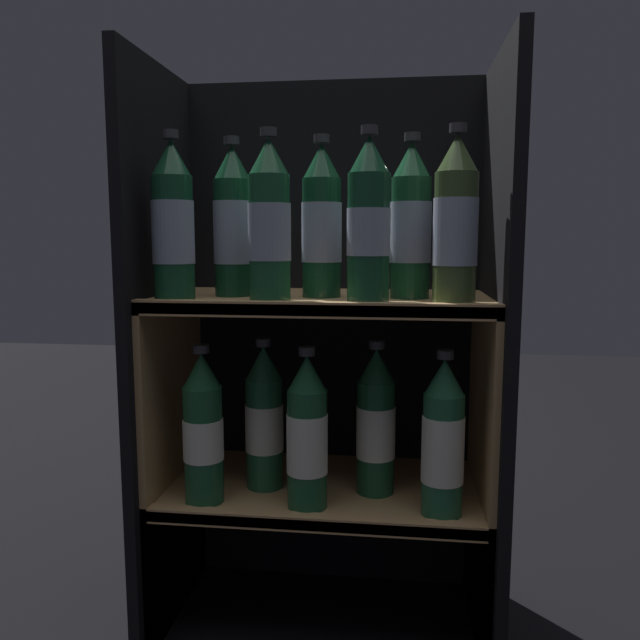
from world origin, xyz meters
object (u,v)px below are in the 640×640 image
bottle_upper_front_1 (269,224)px  bottle_lower_front_0 (203,431)px  bottle_upper_back_0 (233,225)px  bottle_lower_front_2 (443,441)px  bottle_upper_back_2 (411,225)px  bottle_upper_front_2 (369,223)px  bottle_lower_front_1 (307,436)px  bottle_lower_back_0 (264,420)px  bottle_lower_back_1 (376,424)px  bottle_upper_back_1 (324,225)px  bottle_upper_front_3 (455,224)px  bottle_upper_front_0 (173,224)px

bottle_upper_front_1 → bottle_lower_front_0: 0.37m
bottle_upper_back_0 → bottle_lower_front_2: 0.51m
bottle_upper_front_1 → bottle_upper_back_2: 0.24m
bottle_upper_front_2 → bottle_lower_front_1: 0.37m
bottle_lower_front_0 → bottle_lower_front_1: (0.18, 0.00, -0.00)m
bottle_lower_back_0 → bottle_lower_back_1: same height
bottle_upper_back_0 → bottle_upper_back_1: same height
bottle_upper_back_2 → bottle_lower_back_1: size_ratio=1.00×
bottle_upper_front_3 → bottle_lower_front_2: bearing=180.0°
bottle_upper_front_2 → bottle_lower_front_1: bottle_upper_front_2 is taller
bottle_lower_back_0 → bottle_upper_front_0: bearing=-149.7°
bottle_lower_back_1 → bottle_upper_front_0: bearing=-167.0°
bottle_upper_front_0 → bottle_upper_front_2: 0.32m
bottle_lower_front_0 → bottle_lower_front_1: size_ratio=1.00×
bottle_upper_back_0 → bottle_upper_back_1: (0.16, 0.00, 0.00)m
bottle_lower_front_0 → bottle_upper_back_0: bearing=63.5°
bottle_upper_front_2 → bottle_upper_back_1: same height
bottle_upper_front_3 → bottle_lower_front_0: 0.54m
bottle_upper_back_0 → bottle_lower_front_2: size_ratio=1.00×
bottle_upper_front_0 → bottle_upper_back_2: bearing=11.2°
bottle_upper_front_3 → bottle_lower_back_0: (-0.32, 0.08, -0.35)m
bottle_upper_back_2 → bottle_lower_back_0: bearing=180.0°
bottle_upper_front_3 → bottle_upper_back_1: bearing=160.2°
bottle_upper_back_1 → bottle_lower_front_1: (-0.02, -0.08, -0.35)m
bottle_lower_front_1 → bottle_upper_back_0: bearing=151.3°
bottle_lower_front_1 → bottle_lower_back_1: bearing=34.6°
bottle_upper_front_1 → bottle_upper_front_3: size_ratio=1.00×
bottle_upper_front_0 → bottle_upper_back_1: size_ratio=1.00×
bottle_upper_front_2 → bottle_upper_back_0: 0.25m
bottle_upper_back_0 → bottle_lower_front_2: bottle_upper_back_0 is taller
bottle_lower_front_1 → bottle_lower_back_0: same height
bottle_upper_front_2 → bottle_upper_back_1: (-0.08, 0.08, -0.00)m
bottle_upper_front_1 → bottle_upper_back_0: size_ratio=1.00×
bottle_upper_back_1 → bottle_lower_back_1: 0.36m
bottle_upper_back_0 → bottle_lower_back_0: bearing=0.0°
bottle_upper_front_0 → bottle_lower_front_1: bearing=0.0°
bottle_upper_back_0 → bottle_lower_front_0: bottle_upper_back_0 is taller
bottle_upper_back_0 → bottle_lower_front_2: bearing=-11.9°
bottle_upper_front_2 → bottle_upper_back_2: 0.10m
bottle_upper_front_1 → bottle_upper_front_2: bearing=0.0°
bottle_lower_front_2 → bottle_upper_front_2: bearing=180.0°
bottle_lower_front_0 → bottle_lower_front_2: size_ratio=1.00×
bottle_upper_back_0 → bottle_lower_back_1: (0.25, 0.00, -0.35)m
bottle_upper_back_1 → bottle_lower_front_2: bearing=-20.7°
bottle_upper_front_2 → bottle_upper_front_0: bearing=180.0°
bottle_upper_front_0 → bottle_lower_back_0: (0.13, 0.08, -0.35)m
bottle_lower_front_0 → bottle_upper_back_1: bearing=21.2°
bottle_upper_back_0 → bottle_upper_front_2: bearing=-17.8°
bottle_upper_front_0 → bottle_lower_back_1: 0.49m
bottle_upper_front_2 → bottle_upper_back_0: bearing=162.2°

